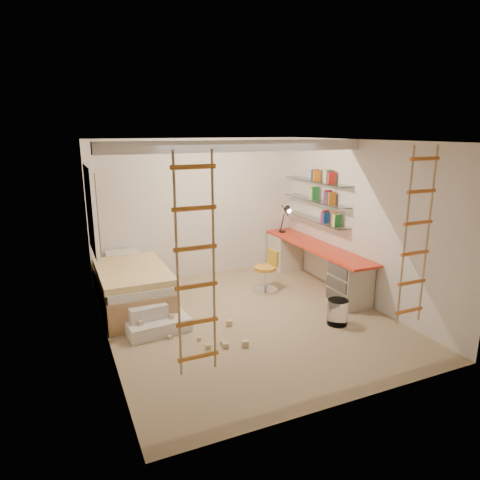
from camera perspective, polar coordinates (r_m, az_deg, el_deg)
name	(u,v)px	position (r m, az deg, el deg)	size (l,w,h in m)	color
floor	(248,319)	(6.50, 1.09, -10.48)	(4.50, 4.50, 0.00)	#937E5F
ceiling_beam	(240,146)	(6.17, 0.00, 12.42)	(4.00, 0.18, 0.16)	white
window_frame	(91,210)	(6.96, -19.22, 3.81)	(0.06, 1.15, 1.35)	white
window_blind	(94,210)	(6.97, -18.89, 3.84)	(0.02, 1.00, 1.20)	#4C2D1E
rope_ladder_left	(196,267)	(3.96, -5.91, -3.63)	(0.41, 0.04, 2.13)	orange
rope_ladder_right	(416,238)	(5.40, 22.47, 0.23)	(0.41, 0.04, 2.13)	orange
waste_bin	(338,312)	(6.42, 12.88, -9.36)	(0.30, 0.30, 0.37)	white
desk	(314,263)	(7.85, 9.87, -3.07)	(0.56, 2.80, 0.75)	red
shelves	(316,201)	(7.90, 10.07, 5.21)	(0.25, 1.80, 0.71)	white
bed	(132,286)	(7.07, -14.23, -5.95)	(1.02, 2.00, 0.69)	#AD7F51
task_lamp	(287,214)	(8.44, 6.23, 3.42)	(0.14, 0.36, 0.57)	black
swivel_chair	(266,276)	(7.47, 3.51, -4.87)	(0.47, 0.47, 0.74)	orange
play_platform	(153,319)	(6.27, -11.54, -10.28)	(0.92, 0.75, 0.38)	silver
toy_blocks	(185,322)	(5.98, -7.35, -10.81)	(1.30, 1.15, 0.65)	#CCB284
books	(316,194)	(7.88, 10.10, 6.04)	(0.14, 0.58, 0.92)	#1E722D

